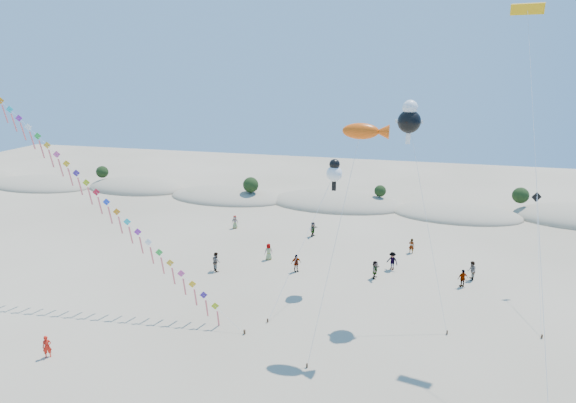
{
  "coord_description": "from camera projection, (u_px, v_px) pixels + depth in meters",
  "views": [
    {
      "loc": [
        9.49,
        -19.47,
        18.83
      ],
      "look_at": [
        0.96,
        14.0,
        9.02
      ],
      "focal_mm": 30.0,
      "sensor_mm": 36.0,
      "label": 1
    }
  ],
  "objects": [
    {
      "name": "flyer_foreground",
      "position": [
        47.0,
        347.0,
        32.0
      ],
      "size": [
        0.67,
        0.64,
        1.55
      ],
      "primitive_type": "imported",
      "rotation": [
        0.0,
        0.0,
        0.64
      ],
      "color": "red",
      "rests_on": "ground"
    },
    {
      "name": "cartoon_kite_high",
      "position": [
        409.0,
        119.0,
        35.4
      ],
      "size": [
        4.76,
        4.89,
        16.41
      ],
      "color": "#3F2D1E",
      "rests_on": "ground"
    },
    {
      "name": "cartoon_kite_low",
      "position": [
        334.0,
        172.0,
        40.65
      ],
      "size": [
        4.27,
        9.02,
        11.25
      ],
      "color": "#3F2D1E",
      "rests_on": "ground"
    },
    {
      "name": "beachgoers",
      "position": [
        363.0,
        256.0,
        47.07
      ],
      "size": [
        38.63,
        13.08,
        1.86
      ],
      "color": "slate",
      "rests_on": "ground"
    },
    {
      "name": "dune_ridge",
      "position": [
        344.0,
        204.0,
        67.34
      ],
      "size": [
        145.3,
        11.49,
        5.57
      ],
      "color": "gray",
      "rests_on": "ground"
    },
    {
      "name": "fish_kite",
      "position": [
        366.0,
        132.0,
        31.55
      ],
      "size": [
        4.18,
        6.06,
        15.19
      ],
      "color": "#3F2D1E",
      "rests_on": "ground"
    },
    {
      "name": "kite_train",
      "position": [
        88.0,
        185.0,
        38.12
      ],
      "size": [
        26.14,
        5.33,
        18.78
      ],
      "color": "#3F2D1E",
      "rests_on": "ground"
    },
    {
      "name": "dark_kite",
      "position": [
        538.0,
        235.0,
        38.64
      ],
      "size": [
        1.05,
        9.21,
        8.59
      ],
      "color": "#3F2D1E",
      "rests_on": "ground"
    },
    {
      "name": "parafoil_kite",
      "position": [
        528.0,
        20.0,
        30.69
      ],
      "size": [
        2.05,
        15.28,
        22.68
      ],
      "color": "#3F2D1E",
      "rests_on": "ground"
    }
  ]
}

